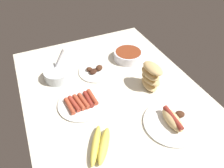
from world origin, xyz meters
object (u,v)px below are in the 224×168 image
Objects in this scene: banana_bunch at (100,145)px; plate_grilled_meat at (96,71)px; plate_hotdog_assembled at (172,121)px; bread_stack at (151,76)px; bowl_chili at (128,55)px; bowl_coleslaw at (58,74)px; plate_sausages at (81,103)px.

plate_grilled_meat reaches higher than banana_bunch.
banana_bunch is (2.04, 34.08, 0.13)cm from plate_hotdog_assembled.
bread_stack is at bearing -8.82° from plate_hotdog_assembled.
plate_hotdog_assembled is 34.14cm from banana_bunch.
plate_hotdog_assembled reaches higher than bowl_chili.
bread_stack is 0.82× the size of bowl_chili.
banana_bunch is 1.08× the size of bowl_chili.
bowl_coleslaw is at bearing 58.55° from bread_stack.
bread_stack reaches higher than plate_sausages.
plate_grilled_meat is 0.90× the size of plate_sausages.
plate_sausages is at bearing 50.14° from plate_hotdog_assembled.
bowl_coleslaw is 24.88cm from plate_sausages.
plate_grilled_meat is at bearing -19.27° from banana_bunch.
plate_hotdog_assembled is at bearing -142.92° from bowl_coleslaw.
plate_sausages is (-24.10, -5.80, -2.13)cm from bowl_coleslaw.
bowl_chili is (24.99, -38.94, 1.84)cm from plate_sausages.
bowl_coleslaw is at bearing 81.21° from plate_grilled_meat.
bowl_coleslaw is at bearing 91.13° from bowl_chili.
bowl_coleslaw reaches higher than plate_grilled_meat.
banana_bunch is at bearing 179.07° from plate_sausages.
plate_grilled_meat is 26.16cm from plate_sausages.
banana_bunch is 0.81× the size of plate_sausages.
bowl_coleslaw is (52.20, 39.45, 1.49)cm from plate_hotdog_assembled.
bowl_chili is at bearing -2.72° from bread_stack.
banana_bunch is 49.59cm from plate_grilled_meat.
plate_hotdog_assembled is 1.34× the size of banana_bunch.
plate_grilled_meat is at bearing 19.94° from plate_hotdog_assembled.
bowl_coleslaw is 1.10× the size of bread_stack.
plate_grilled_meat is (46.80, -16.36, -0.97)cm from banana_bunch.
plate_grilled_meat is at bearing -37.55° from plate_sausages.
bread_stack reaches higher than banana_bunch.
plate_grilled_meat reaches higher than plate_sausages.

